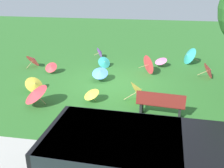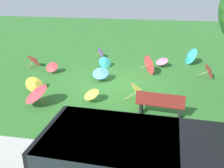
% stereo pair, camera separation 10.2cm
% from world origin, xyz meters
% --- Properties ---
extents(ground, '(40.00, 40.00, 0.00)m').
position_xyz_m(ground, '(0.00, 0.00, 0.00)').
color(ground, '#2D6B28').
extents(van_dark, '(4.67, 2.26, 1.53)m').
position_xyz_m(van_dark, '(-1.88, 6.44, 0.91)').
color(van_dark, black).
rests_on(van_dark, ground).
extents(park_bench, '(1.64, 0.64, 0.90)m').
position_xyz_m(park_bench, '(-2.07, 2.72, 0.47)').
color(park_bench, maroon).
rests_on(park_bench, ground).
extents(parasol_pink_0, '(0.88, 0.88, 0.54)m').
position_xyz_m(parasol_pink_0, '(-2.09, -2.72, 0.36)').
color(parasol_pink_0, tan).
rests_on(parasol_pink_0, ground).
extents(parasol_yellow_0, '(0.85, 0.85, 0.58)m').
position_xyz_m(parasol_yellow_0, '(0.48, 2.07, 0.37)').
color(parasol_yellow_0, tan).
rests_on(parasol_yellow_0, ground).
extents(parasol_teal_0, '(0.82, 0.79, 0.58)m').
position_xyz_m(parasol_teal_0, '(0.82, -2.15, 0.29)').
color(parasol_teal_0, tan).
rests_on(parasol_teal_0, ground).
extents(parasol_red_0, '(1.02, 0.96, 0.76)m').
position_xyz_m(parasol_red_0, '(4.51, -1.62, 0.39)').
color(parasol_red_0, tan).
rests_on(parasol_red_0, ground).
extents(parasol_purple_0, '(0.65, 0.71, 0.64)m').
position_xyz_m(parasol_purple_0, '(1.41, -3.93, 0.32)').
color(parasol_purple_0, tan).
rests_on(parasol_purple_0, ground).
extents(parasol_teal_1, '(1.07, 1.11, 0.94)m').
position_xyz_m(parasol_teal_1, '(-3.56, -3.58, 0.47)').
color(parasol_teal_1, tan).
rests_on(parasol_teal_1, ground).
extents(parasol_yellow_1, '(0.98, 1.01, 0.86)m').
position_xyz_m(parasol_yellow_1, '(-1.29, 1.64, 0.43)').
color(parasol_yellow_1, tan).
rests_on(parasol_yellow_1, ground).
extents(parasol_blue_0, '(0.75, 0.74, 0.69)m').
position_xyz_m(parasol_blue_0, '(0.61, -0.11, 0.44)').
color(parasol_blue_0, tan).
rests_on(parasol_blue_0, ground).
extents(parasol_yellow_2, '(0.90, 0.95, 0.63)m').
position_xyz_m(parasol_yellow_2, '(3.01, 1.47, 0.33)').
color(parasol_yellow_2, tan).
rests_on(parasol_yellow_2, ground).
extents(parasol_red_1, '(0.83, 0.85, 0.76)m').
position_xyz_m(parasol_red_1, '(-4.33, -1.46, 0.38)').
color(parasol_red_1, tan).
rests_on(parasol_red_1, ground).
extents(parasol_red_2, '(0.63, 0.59, 0.59)m').
position_xyz_m(parasol_red_2, '(3.21, -0.73, 0.35)').
color(parasol_red_2, tan).
rests_on(parasol_red_2, ground).
extents(parasol_red_3, '(1.27, 1.29, 0.87)m').
position_xyz_m(parasol_red_3, '(2.39, 2.73, 0.53)').
color(parasol_red_3, tan).
rests_on(parasol_red_3, ground).
extents(parasol_red_4, '(0.89, 0.97, 0.96)m').
position_xyz_m(parasol_red_4, '(-1.55, -1.56, 0.48)').
color(parasol_red_4, tan).
rests_on(parasol_red_4, ground).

